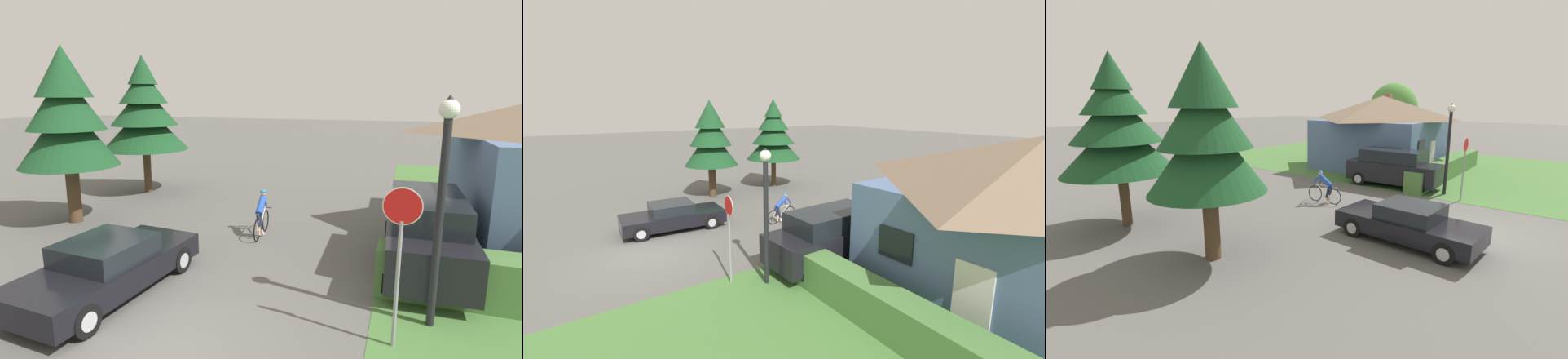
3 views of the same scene
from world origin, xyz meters
TOP-DOWN VIEW (x-y plane):
  - ground_plane at (0.00, 0.00)m, footprint 140.00×140.00m
  - sedan_left_lane at (-2.19, 1.59)m, footprint 2.14×4.61m
  - cyclist at (-0.24, 6.31)m, footprint 0.44×1.71m
  - parked_suv_right at (4.49, 5.25)m, footprint 2.05×4.81m
  - stop_sign at (3.89, 1.61)m, footprint 0.64×0.07m
  - street_lamp at (4.54, 2.55)m, footprint 0.35×0.35m
  - conifer_tall_near at (-6.88, 5.51)m, footprint 3.25×3.25m
  - conifer_tall_far at (-7.17, 10.24)m, footprint 3.77×3.77m

SIDE VIEW (x-z plane):
  - ground_plane at x=0.00m, z-range 0.00..0.00m
  - sedan_left_lane at x=-2.19m, z-range -0.02..1.25m
  - cyclist at x=-0.24m, z-range -0.03..1.43m
  - parked_suv_right at x=4.49m, z-range 0.02..1.98m
  - stop_sign at x=3.89m, z-range 0.55..3.44m
  - street_lamp at x=4.54m, z-range 0.58..4.94m
  - conifer_tall_far at x=-7.17m, z-range 0.51..6.61m
  - conifer_tall_near at x=-6.88m, z-range 0.69..6.67m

